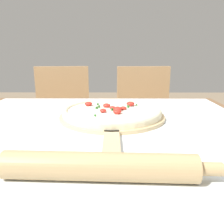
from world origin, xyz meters
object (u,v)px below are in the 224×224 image
pizza_peel (112,118)px  rolling_pin (99,167)px  chair_right (145,120)px  pizza (112,111)px  chair_left (63,120)px

pizza_peel → rolling_pin: 0.42m
pizza_peel → rolling_pin: (-0.02, -0.42, 0.02)m
pizza_peel → rolling_pin: size_ratio=1.27×
pizza_peel → chair_right: bearing=73.9°
pizza → chair_right: 0.85m
pizza_peel → chair_right: (0.23, 0.79, -0.24)m
pizza_peel → chair_right: size_ratio=0.67×
pizza → chair_left: bearing=114.7°
rolling_pin → chair_right: 1.27m
pizza_peel → chair_right: 0.86m
pizza → chair_right: chair_right is taller
pizza → rolling_pin: bearing=-92.9°
chair_right → pizza_peel: bearing=-111.0°
pizza_peel → rolling_pin: rolling_pin is taller
chair_left → pizza_peel: bearing=-72.4°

